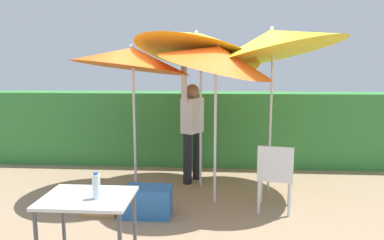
# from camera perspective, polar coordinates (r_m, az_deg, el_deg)

# --- Properties ---
(ground_plane) EXTENTS (24.00, 24.00, 0.00)m
(ground_plane) POSITION_cam_1_polar(r_m,az_deg,el_deg) (5.06, -0.23, -12.94)
(ground_plane) COLOR #9E8466
(hedge_row) EXTENTS (8.00, 0.70, 1.39)m
(hedge_row) POSITION_cam_1_polar(r_m,az_deg,el_deg) (6.72, 0.93, -1.35)
(hedge_row) COLOR #38843D
(hedge_row) RESTS_ON ground_plane
(umbrella_rainbow) EXTENTS (1.75, 1.73, 2.31)m
(umbrella_rainbow) POSITION_cam_1_polar(r_m,az_deg,el_deg) (5.16, -9.82, 10.03)
(umbrella_rainbow) COLOR silver
(umbrella_rainbow) RESTS_ON ground_plane
(umbrella_orange) EXTENTS (2.03, 1.95, 2.76)m
(umbrella_orange) POSITION_cam_1_polar(r_m,az_deg,el_deg) (5.37, 1.08, 12.36)
(umbrella_orange) COLOR silver
(umbrella_orange) RESTS_ON ground_plane
(umbrella_yellow) EXTENTS (1.62, 1.58, 2.39)m
(umbrella_yellow) POSITION_cam_1_polar(r_m,az_deg,el_deg) (4.64, 4.15, 10.38)
(umbrella_yellow) COLOR silver
(umbrella_yellow) RESTS_ON ground_plane
(umbrella_navy) EXTENTS (2.10, 2.05, 2.71)m
(umbrella_navy) POSITION_cam_1_polar(r_m,az_deg,el_deg) (5.23, 13.11, 12.36)
(umbrella_navy) COLOR silver
(umbrella_navy) RESTS_ON ground_plane
(person_vendor) EXTENTS (0.37, 0.52, 1.88)m
(person_vendor) POSITION_cam_1_polar(r_m,az_deg,el_deg) (5.58, 0.03, -0.91)
(person_vendor) COLOR black
(person_vendor) RESTS_ON ground_plane
(chair_plastic) EXTENTS (0.52, 0.52, 0.89)m
(chair_plastic) POSITION_cam_1_polar(r_m,az_deg,el_deg) (4.63, 13.54, -8.56)
(chair_plastic) COLOR silver
(chair_plastic) RESTS_ON ground_plane
(cooler_box) EXTENTS (0.59, 0.36, 0.37)m
(cooler_box) POSITION_cam_1_polar(r_m,az_deg,el_deg) (4.52, -7.31, -13.17)
(cooler_box) COLOR #2D6BB7
(cooler_box) RESTS_ON ground_plane
(crate_cardboard) EXTENTS (0.42, 0.30, 0.30)m
(crate_cardboard) POSITION_cam_1_polar(r_m,az_deg,el_deg) (4.69, -14.72, -13.02)
(crate_cardboard) COLOR #9E7A4C
(crate_cardboard) RESTS_ON ground_plane
(folding_table) EXTENTS (0.80, 0.60, 0.71)m
(folding_table) POSITION_cam_1_polar(r_m,az_deg,el_deg) (3.35, -16.79, -13.31)
(folding_table) COLOR #4C4C51
(folding_table) RESTS_ON ground_plane
(bottle_water) EXTENTS (0.07, 0.07, 0.24)m
(bottle_water) POSITION_cam_1_polar(r_m,az_deg,el_deg) (3.20, -15.51, -10.48)
(bottle_water) COLOR silver
(bottle_water) RESTS_ON folding_table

